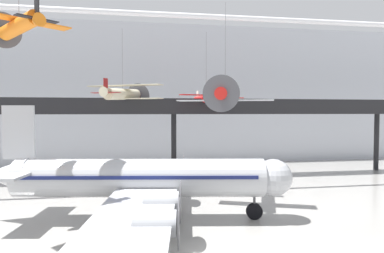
% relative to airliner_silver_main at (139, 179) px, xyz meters
% --- Properties ---
extents(hangar_back_wall, '(140.00, 3.00, 23.01)m').
position_rel_airliner_silver_main_xyz_m(hangar_back_wall, '(4.83, 30.18, 8.19)').
color(hangar_back_wall, silver).
rests_on(hangar_back_wall, ground).
extents(mezzanine_walkway, '(110.00, 3.20, 10.33)m').
position_rel_airliner_silver_main_xyz_m(mezzanine_walkway, '(4.83, 17.07, 5.34)').
color(mezzanine_walkway, black).
rests_on(mezzanine_walkway, ground).
extents(ceiling_truss_beam, '(120.00, 0.60, 0.60)m').
position_rel_airliner_silver_main_xyz_m(ceiling_truss_beam, '(4.83, 10.10, 15.81)').
color(ceiling_truss_beam, silver).
extents(airliner_silver_main, '(24.76, 28.40, 9.13)m').
position_rel_airliner_silver_main_xyz_m(airliner_silver_main, '(0.00, 0.00, 0.00)').
color(airliner_silver_main, '#B7BABF').
rests_on(airliner_silver_main, ground).
extents(suspended_plane_orange_highwing, '(6.59, 6.26, 5.47)m').
position_rel_airliner_silver_main_xyz_m(suspended_plane_orange_highwing, '(-8.12, -1.80, 11.28)').
color(suspended_plane_orange_highwing, orange).
extents(suspended_plane_red_highwing, '(7.28, 6.07, 9.77)m').
position_rel_airliner_silver_main_xyz_m(suspended_plane_red_highwing, '(8.67, 15.29, 7.00)').
color(suspended_plane_red_highwing, red).
extents(suspended_plane_cream_biplane, '(9.36, 8.39, 9.84)m').
position_rel_airliner_silver_main_xyz_m(suspended_plane_cream_biplane, '(-1.71, 15.33, 7.50)').
color(suspended_plane_cream_biplane, beige).
extents(suspended_plane_silver_racer, '(8.71, 7.50, 10.08)m').
position_rel_airliner_silver_main_xyz_m(suspended_plane_silver_racer, '(8.00, 3.62, 6.69)').
color(suspended_plane_silver_racer, silver).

